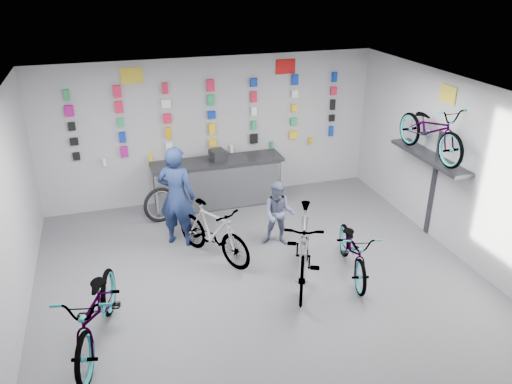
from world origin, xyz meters
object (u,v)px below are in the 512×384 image
object	(u,v)px
counter	(218,183)
bike_service	(213,232)
clerk	(177,196)
bike_left	(97,311)
customer	(279,214)
bike_right	(353,249)
bike_center	(304,247)

from	to	relation	value
counter	bike_service	size ratio (longest dim) A/B	1.59
bike_service	clerk	xyz separation A→B (m)	(-0.48, 0.70, 0.42)
bike_left	customer	size ratio (longest dim) A/B	1.67
bike_right	bike_service	xyz separation A→B (m)	(-2.06, 1.13, 0.07)
bike_left	bike_right	distance (m)	4.02
clerk	customer	world-z (taller)	clerk
counter	clerk	distance (m)	1.74
counter	bike_right	world-z (taller)	counter
bike_left	clerk	bearing A→B (deg)	72.09
bike_center	clerk	size ratio (longest dim) A/B	1.09
clerk	bike_left	bearing A→B (deg)	89.20
bike_right	bike_left	bearing A→B (deg)	-158.65
bike_right	customer	bearing A→B (deg)	137.81
bike_center	bike_service	bearing A→B (deg)	162.57
counter	bike_center	world-z (taller)	bike_center
bike_left	customer	world-z (taller)	customer
bike_left	bike_service	world-z (taller)	bike_left
counter	clerk	xyz separation A→B (m)	(-1.04, -1.33, 0.44)
bike_left	bike_right	world-z (taller)	bike_left
bike_center	bike_service	distance (m)	1.62
bike_left	bike_service	bearing A→B (deg)	54.35
customer	bike_service	bearing A→B (deg)	-150.73
bike_left	bike_right	size ratio (longest dim) A/B	1.20
bike_center	customer	bearing A→B (deg)	113.39
bike_right	counter	bearing A→B (deg)	129.25
bike_left	bike_right	bearing A→B (deg)	21.15
bike_left	bike_center	world-z (taller)	bike_center
bike_center	bike_right	xyz separation A→B (m)	(0.85, -0.06, -0.16)
bike_center	customer	size ratio (longest dim) A/B	1.67
bike_service	clerk	bearing A→B (deg)	93.27
counter	bike_service	distance (m)	2.10
bike_center	bike_service	world-z (taller)	bike_center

